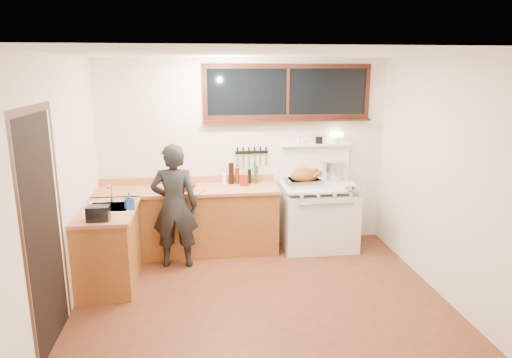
{
  "coord_description": "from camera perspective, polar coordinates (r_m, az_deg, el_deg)",
  "views": [
    {
      "loc": [
        -0.63,
        -4.5,
        2.46
      ],
      "look_at": [
        0.05,
        0.85,
        1.15
      ],
      "focal_mm": 32.0,
      "sensor_mm": 36.0,
      "label": 1
    }
  ],
  "objects": [
    {
      "name": "ground_plane",
      "position": [
        5.18,
        0.66,
        -14.87
      ],
      "size": [
        4.0,
        3.5,
        0.02
      ],
      "primitive_type": "cube",
      "color": "#542716"
    },
    {
      "name": "man",
      "position": [
        5.78,
        -10.14,
        -3.36
      ],
      "size": [
        0.6,
        0.41,
        1.58
      ],
      "color": "black",
      "rests_on": "ground"
    },
    {
      "name": "knife_strip",
      "position": [
        6.38,
        -0.55,
        3.27
      ],
      "size": [
        0.46,
        0.03,
        0.28
      ],
      "color": "black",
      "rests_on": "room_shell"
    },
    {
      "name": "bottle_cluster",
      "position": [
        6.33,
        -1.81,
        0.51
      ],
      "size": [
        0.41,
        0.07,
        0.3
      ],
      "color": "black",
      "rests_on": "counter_back"
    },
    {
      "name": "coffee_tin",
      "position": [
        6.23,
        -1.49,
        -0.12
      ],
      "size": [
        0.12,
        0.11,
        0.16
      ],
      "color": "maroon",
      "rests_on": "counter_back"
    },
    {
      "name": "toaster",
      "position": [
        5.08,
        -19.11,
        -4.08
      ],
      "size": [
        0.23,
        0.16,
        0.16
      ],
      "color": "black",
      "rests_on": "counter_left"
    },
    {
      "name": "pot_lid",
      "position": [
        6.16,
        12.04,
        -1.22
      ],
      "size": [
        0.29,
        0.29,
        0.04
      ],
      "color": "silver",
      "rests_on": "vintage_stove"
    },
    {
      "name": "left_doorway",
      "position": [
        4.4,
        -24.98,
        -5.88
      ],
      "size": [
        0.02,
        1.04,
        2.17
      ],
      "color": "black",
      "rests_on": "ground"
    },
    {
      "name": "vintage_stove",
      "position": [
        6.45,
        7.8,
        -4.48
      ],
      "size": [
        1.02,
        0.74,
        1.58
      ],
      "color": "white",
      "rests_on": "ground"
    },
    {
      "name": "soap_bottle",
      "position": [
        5.36,
        -15.55,
        -2.66
      ],
      "size": [
        0.12,
        0.12,
        0.2
      ],
      "color": "#2141A5",
      "rests_on": "counter_left"
    },
    {
      "name": "cutting_board",
      "position": [
        5.97,
        -8.69,
        -1.12
      ],
      "size": [
        0.5,
        0.44,
        0.14
      ],
      "color": "#BE734B",
      "rests_on": "counter_back"
    },
    {
      "name": "saucepan",
      "position": [
        6.62,
        8.76,
        0.34
      ],
      "size": [
        0.19,
        0.27,
        0.11
      ],
      "color": "silver",
      "rests_on": "vintage_stove"
    },
    {
      "name": "room_shell",
      "position": [
        4.62,
        0.71,
        3.54
      ],
      "size": [
        4.1,
        3.6,
        2.65
      ],
      "color": "silver",
      "rests_on": "ground"
    },
    {
      "name": "stockpot",
      "position": [
        6.62,
        9.54,
        1.07
      ],
      "size": [
        0.33,
        0.33,
        0.28
      ],
      "color": "silver",
      "rests_on": "vintage_stove"
    },
    {
      "name": "counter_back",
      "position": [
        6.29,
        -8.44,
        -5.11
      ],
      "size": [
        2.44,
        0.64,
        1.0
      ],
      "color": "brown",
      "rests_on": "ground"
    },
    {
      "name": "back_window",
      "position": [
        6.35,
        4.0,
        10.04
      ],
      "size": [
        2.32,
        0.13,
        0.77
      ],
      "color": "black",
      "rests_on": "room_shell"
    },
    {
      "name": "counter_left",
      "position": [
        5.61,
        -17.9,
        -8.02
      ],
      "size": [
        0.64,
        1.09,
        0.9
      ],
      "color": "brown",
      "rests_on": "ground"
    },
    {
      "name": "pitcher",
      "position": [
        6.34,
        -3.98,
        0.06
      ],
      "size": [
        0.08,
        0.08,
        0.15
      ],
      "color": "white",
      "rests_on": "counter_back"
    },
    {
      "name": "roast_turkey",
      "position": [
        6.23,
        6.06,
        0.05
      ],
      "size": [
        0.51,
        0.39,
        0.26
      ],
      "color": "silver",
      "rests_on": "vintage_stove"
    },
    {
      "name": "sink_unit",
      "position": [
        5.55,
        -17.85,
        -3.93
      ],
      "size": [
        0.5,
        0.45,
        0.37
      ],
      "color": "white",
      "rests_on": "counter_left"
    }
  ]
}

